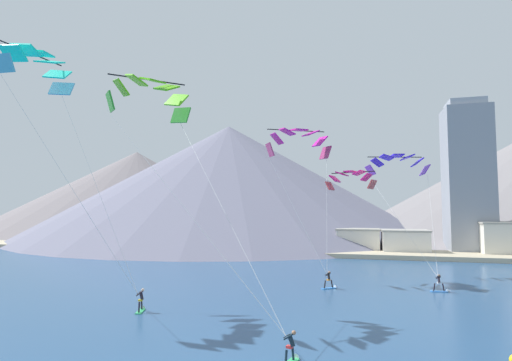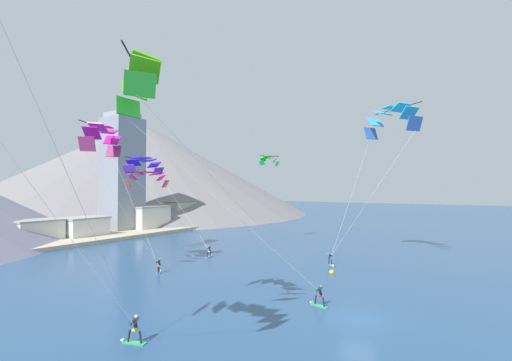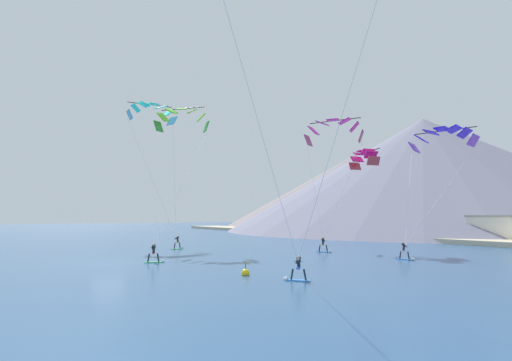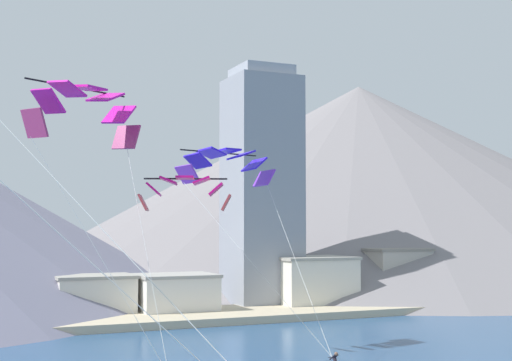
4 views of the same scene
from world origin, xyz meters
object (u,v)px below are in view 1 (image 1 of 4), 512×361
at_px(parafoil_kite_distant_high_outer, 350,178).
at_px(parafoil_kite_near_trail, 151,94).
at_px(kitesurfer_far_left, 330,283).
at_px(kitesurfer_near_trail, 292,352).
at_px(kitesurfer_far_right, 141,304).
at_px(kitesurfer_near_lead, 441,287).
at_px(parafoil_kite_near_lead, 397,163).
at_px(parafoil_kite_far_left, 299,140).
at_px(parafoil_kite_far_right, 37,65).

bearing_deg(parafoil_kite_distant_high_outer, parafoil_kite_near_trail, -130.76).
height_order(kitesurfer_far_left, parafoil_kite_distant_high_outer, parafoil_kite_distant_high_outer).
distance_m(kitesurfer_near_trail, kitesurfer_far_right, 14.21).
bearing_deg(kitesurfer_near_lead, parafoil_kite_near_lead, 104.07).
distance_m(kitesurfer_far_left, kitesurfer_far_right, 17.61).
bearing_deg(parafoil_kite_far_left, parafoil_kite_distant_high_outer, -7.05).
bearing_deg(parafoil_kite_far_left, kitesurfer_near_lead, -17.18).
xyz_separation_m(kitesurfer_far_left, parafoil_kite_distant_high_outer, (1.90, 4.44, 10.31)).
bearing_deg(kitesurfer_near_lead, parafoil_kite_far_right, -157.04).
bearing_deg(parafoil_kite_near_trail, parafoil_kite_near_lead, 50.28).
distance_m(parafoil_kite_near_trail, parafoil_kite_far_right, 10.48).
height_order(kitesurfer_near_lead, parafoil_kite_near_lead, parafoil_kite_near_lead).
bearing_deg(parafoil_kite_distant_high_outer, parafoil_kite_far_right, -144.76).
relative_size(kitesurfer_near_lead, parafoil_kite_near_lead, 0.14).
xyz_separation_m(kitesurfer_near_lead, kitesurfer_near_trail, (-10.29, -19.98, 0.03)).
relative_size(kitesurfer_near_lead, kitesurfer_far_left, 1.03).
relative_size(kitesurfer_far_left, parafoil_kite_far_right, 0.09).
distance_m(kitesurfer_far_right, parafoil_kite_far_left, 24.40).
bearing_deg(kitesurfer_far_right, kitesurfer_near_lead, 29.85).
relative_size(kitesurfer_near_lead, parafoil_kite_far_right, 0.09).
xyz_separation_m(kitesurfer_far_left, parafoil_kite_near_trail, (-12.36, -12.11, 15.70)).
height_order(kitesurfer_near_lead, parafoil_kite_far_left, parafoil_kite_far_left).
bearing_deg(kitesurfer_far_left, kitesurfer_far_right, -136.74).
bearing_deg(parafoil_kite_distant_high_outer, parafoil_kite_far_left, 172.95).
distance_m(kitesurfer_far_right, parafoil_kite_far_right, 21.00).
height_order(parafoil_kite_near_trail, parafoil_kite_far_right, parafoil_kite_far_right).
distance_m(kitesurfer_far_left, parafoil_kite_near_trail, 23.36).
height_order(kitesurfer_near_trail, kitesurfer_far_left, kitesurfer_far_left).
xyz_separation_m(kitesurfer_near_trail, parafoil_kite_near_lead, (7.66, 30.50, 12.56)).
xyz_separation_m(parafoil_kite_far_right, parafoil_kite_distant_high_outer, (24.28, 17.15, -8.40)).
xyz_separation_m(parafoil_kite_near_trail, parafoil_kite_far_right, (-10.02, -0.61, 3.01)).
height_order(kitesurfer_far_right, parafoil_kite_near_lead, parafoil_kite_near_lead).
distance_m(parafoil_kite_near_trail, parafoil_kite_far_left, 19.32).
bearing_deg(parafoil_kite_near_lead, parafoil_kite_distant_high_outer, -127.15).
bearing_deg(parafoil_kite_distant_high_outer, kitesurfer_near_lead, -23.72).
relative_size(kitesurfer_far_left, parafoil_kite_near_lead, 0.14).
height_order(kitesurfer_near_trail, parafoil_kite_far_left, parafoil_kite_far_left).
distance_m(kitesurfer_far_left, parafoil_kite_far_right, 31.82).
distance_m(parafoil_kite_near_lead, parafoil_kite_far_left, 12.79).
distance_m(kitesurfer_far_left, parafoil_kite_near_lead, 18.47).
bearing_deg(parafoil_kite_distant_high_outer, kitesurfer_far_right, -131.73).
bearing_deg(parafoil_kite_distant_high_outer, parafoil_kite_near_lead, 52.85).
height_order(kitesurfer_near_lead, kitesurfer_far_right, kitesurfer_far_right).
bearing_deg(parafoil_kite_far_right, parafoil_kite_near_trail, 3.46).
relative_size(kitesurfer_far_right, parafoil_kite_near_lead, 0.14).
xyz_separation_m(parafoil_kite_near_trail, parafoil_kite_far_left, (8.68, 17.23, -0.98)).
bearing_deg(kitesurfer_near_trail, parafoil_kite_near_lead, 75.90).
xyz_separation_m(kitesurfer_near_trail, parafoil_kite_far_left, (-3.24, 24.17, 14.72)).
xyz_separation_m(kitesurfer_near_lead, parafoil_kite_far_right, (-32.23, -13.66, 18.74)).
relative_size(parafoil_kite_near_lead, parafoil_kite_far_left, 0.84).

